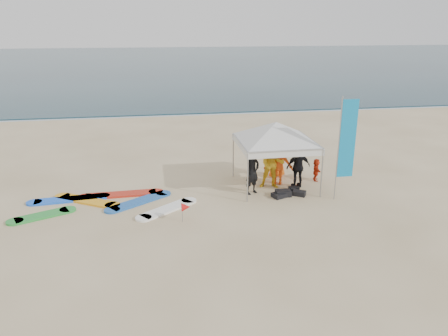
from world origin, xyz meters
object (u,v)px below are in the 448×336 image
Objects in this scene: person_yellow at (272,164)px; person_black_b at (298,167)px; person_black_a at (252,171)px; person_orange_b at (277,155)px; person_seated at (316,170)px; canopy_tent at (276,122)px; marker_pennant at (186,207)px; feather_flag at (347,140)px; surfboard_spread at (106,202)px; person_orange_a at (279,162)px.

person_yellow reaches higher than person_black_b.
person_black_a is 2.19m from person_orange_b.
person_seated is at bearing -13.65° from person_black_a.
canopy_tent is at bearing 55.60° from person_orange_b.
feather_flag is at bearing 9.69° from marker_pennant.
surfboard_spread is at bearing 0.43° from person_orange_b.
feather_flag reaches higher than person_orange_b.
person_seated is (2.85, 0.94, -0.40)m from person_black_a.
person_black_a is at bearing 4.73° from person_black_b.
person_black_a is 0.29× the size of surfboard_spread.
person_orange_b is at bearing 69.88° from canopy_tent.
person_orange_a is at bearing 47.48° from canopy_tent.
person_yellow reaches higher than person_orange_a.
feather_flag reaches higher than surfboard_spread.
person_black_a is 0.44× the size of canopy_tent.
person_black_b is at bearing 3.62° from surfboard_spread.
person_seated is 0.15× the size of surfboard_spread.
person_orange_a reaches higher than person_black_a.
surfboard_spread is at bearing -2.59° from person_black_b.
person_orange_a is 1.07× the size of person_black_b.
person_orange_a is 6.67m from surfboard_spread.
person_orange_a is 0.47× the size of feather_flag.
person_orange_b is at bearing 14.70° from surfboard_spread.
feather_flag is 6.04m from marker_pennant.
person_orange_b is at bearing 77.38° from person_seated.
feather_flag is at bearing -38.65° from canopy_tent.
canopy_tent is at bearing 141.35° from feather_flag.
canopy_tent is at bearing 35.74° from marker_pennant.
person_orange_a is 0.46× the size of canopy_tent.
person_black_b is 1.94m from canopy_tent.
person_black_b is at bearing 27.92° from marker_pennant.
person_orange_a is 2.76× the size of marker_pennant.
marker_pennant is at bearing -35.90° from surfboard_spread.
person_black_a is 0.97× the size of person_orange_a.
feather_flag is (1.19, -1.42, 1.37)m from person_black_b.
surfboard_spread is at bearing 144.10° from marker_pennant.
person_yellow is 1.03m from person_black_b.
marker_pennant is (-4.52, -2.39, -0.33)m from person_black_b.
person_yellow is 6.28m from surfboard_spread.
person_orange_a is 1.93× the size of person_seated.
feather_flag is at bearing 123.83° from person_black_b.
person_seated reaches higher than marker_pennant.
person_orange_a is (0.37, 0.39, -0.08)m from person_yellow.
marker_pennant is (-4.04, -3.70, -0.42)m from person_orange_b.
person_black_a is 1.93m from person_black_b.
person_black_a is 0.46× the size of feather_flag.
person_yellow is 1.05× the size of person_orange_b.
person_black_a is 3.03m from person_seated.
person_seated is (1.61, 0.10, -0.42)m from person_orange_a.
person_seated is (1.44, -0.73, -0.46)m from person_orange_b.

